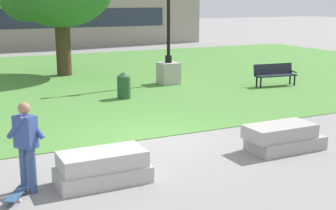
% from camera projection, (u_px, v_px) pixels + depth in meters
% --- Properties ---
extents(ground_plane, '(140.00, 140.00, 0.00)m').
position_uv_depth(ground_plane, '(152.00, 139.00, 12.05)').
color(ground_plane, gray).
extents(grass_lawn, '(40.00, 20.00, 0.02)m').
position_uv_depth(grass_lawn, '(61.00, 80.00, 20.81)').
color(grass_lawn, '#4C8438').
rests_on(grass_lawn, ground).
extents(concrete_block_center, '(1.80, 0.90, 0.64)m').
position_uv_depth(concrete_block_center, '(103.00, 168.00, 9.10)').
color(concrete_block_center, '#B2ADA3').
rests_on(concrete_block_center, ground).
extents(concrete_block_left, '(1.91, 0.90, 0.64)m').
position_uv_depth(concrete_block_left, '(283.00, 138.00, 11.07)').
color(concrete_block_left, '#9E9991').
rests_on(concrete_block_left, ground).
extents(person_skateboarder, '(0.66, 0.46, 1.71)m').
position_uv_depth(person_skateboarder, '(26.00, 142.00, 8.53)').
color(person_skateboarder, '#384C7A').
rests_on(person_skateboarder, ground).
extents(skateboard, '(0.67, 0.99, 0.14)m').
position_uv_depth(skateboard, '(18.00, 192.00, 8.48)').
color(skateboard, '#2D4C75').
rests_on(skateboard, ground).
extents(park_bench_near_left, '(1.85, 0.72, 0.90)m').
position_uv_depth(park_bench_near_left, '(275.00, 73.00, 19.30)').
color(park_bench_near_left, '#1E232D').
rests_on(park_bench_near_left, grass_lawn).
extents(lamp_post_center, '(1.32, 0.80, 5.47)m').
position_uv_depth(lamp_post_center, '(168.00, 58.00, 19.63)').
color(lamp_post_center, '#ADA89E').
rests_on(lamp_post_center, grass_lawn).
extents(trash_bin, '(0.49, 0.49, 0.96)m').
position_uv_depth(trash_bin, '(124.00, 85.00, 16.81)').
color(trash_bin, '#234C28').
rests_on(trash_bin, grass_lawn).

